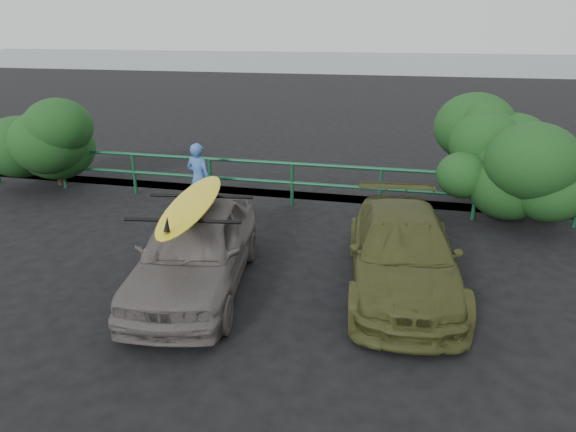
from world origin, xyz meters
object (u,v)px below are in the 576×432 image
object	(u,v)px
guardrail	(250,181)
sedan	(195,249)
olive_vehicle	(402,252)
man	(199,179)
surfboard	(192,203)

from	to	relation	value
guardrail	sedan	world-z (taller)	sedan
guardrail	olive_vehicle	distance (m)	4.96
olive_vehicle	man	size ratio (longest dim) A/B	2.57
sedan	olive_vehicle	xyz separation A→B (m)	(3.15, 0.79, -0.07)
man	guardrail	bearing A→B (deg)	-118.99
guardrail	sedan	distance (m)	4.25
olive_vehicle	surfboard	size ratio (longest dim) A/B	1.36
sedan	olive_vehicle	bearing A→B (deg)	5.34
guardrail	surfboard	bearing A→B (deg)	-84.33
sedan	man	world-z (taller)	man
guardrail	surfboard	size ratio (longest dim) A/B	4.69
sedan	olive_vehicle	world-z (taller)	sedan
olive_vehicle	man	bearing A→B (deg)	144.88
olive_vehicle	surfboard	world-z (taller)	surfboard
sedan	olive_vehicle	distance (m)	3.24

